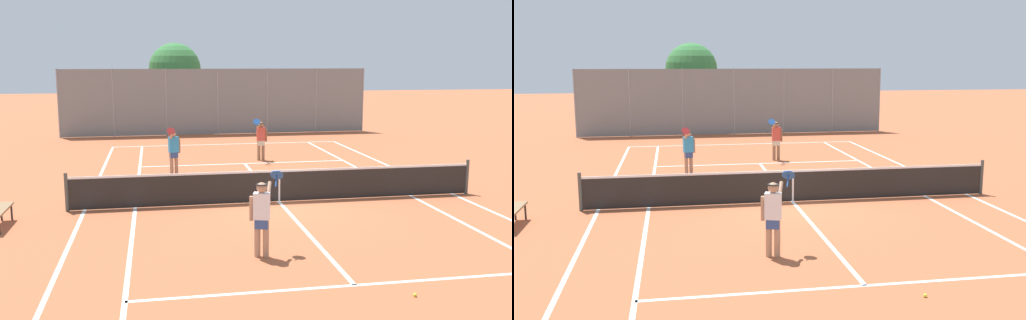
% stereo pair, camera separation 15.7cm
% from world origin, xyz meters
% --- Properties ---
extents(ground_plane, '(120.00, 120.00, 0.00)m').
position_xyz_m(ground_plane, '(0.00, 0.00, 0.00)').
color(ground_plane, '#B25B38').
extents(court_line_markings, '(11.10, 23.90, 0.01)m').
position_xyz_m(court_line_markings, '(0.00, 0.00, 0.00)').
color(court_line_markings, white).
rests_on(court_line_markings, ground).
extents(tennis_net, '(12.00, 0.10, 1.07)m').
position_xyz_m(tennis_net, '(0.00, 0.00, 0.51)').
color(tennis_net, '#474C47').
rests_on(tennis_net, ground).
extents(player_near_side, '(0.82, 0.70, 1.77)m').
position_xyz_m(player_near_side, '(-1.39, -4.55, 0.93)').
color(player_near_side, tan).
rests_on(player_near_side, ground).
extents(player_far_left, '(0.51, 0.85, 1.77)m').
position_xyz_m(player_far_left, '(-2.87, 4.65, 0.93)').
color(player_far_left, tan).
rests_on(player_far_left, ground).
extents(player_far_right, '(0.68, 0.73, 1.77)m').
position_xyz_m(player_far_right, '(0.79, 7.05, 0.93)').
color(player_far_right, '#936B4C').
rests_on(player_far_right, ground).
extents(loose_tennis_ball_0, '(0.07, 0.07, 0.07)m').
position_xyz_m(loose_tennis_ball_0, '(0.86, -7.07, 0.03)').
color(loose_tennis_ball_0, '#D1DB33').
rests_on(loose_tennis_ball_0, ground).
extents(loose_tennis_ball_1, '(0.07, 0.07, 0.07)m').
position_xyz_m(loose_tennis_ball_1, '(1.35, 3.13, 0.03)').
color(loose_tennis_ball_1, '#D1DB33').
rests_on(loose_tennis_ball_1, ground).
extents(loose_tennis_ball_2, '(0.07, 0.07, 0.07)m').
position_xyz_m(loose_tennis_ball_2, '(1.19, 6.62, 0.03)').
color(loose_tennis_ball_2, '#D1DB33').
rests_on(loose_tennis_ball_2, ground).
extents(back_fence, '(17.09, 0.08, 3.66)m').
position_xyz_m(back_fence, '(0.00, 15.85, 1.83)').
color(back_fence, gray).
rests_on(back_fence, ground).
extents(tree_behind_left, '(3.05, 3.04, 5.12)m').
position_xyz_m(tree_behind_left, '(-2.33, 18.30, 3.51)').
color(tree_behind_left, brown).
rests_on(tree_behind_left, ground).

